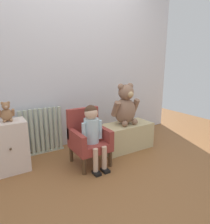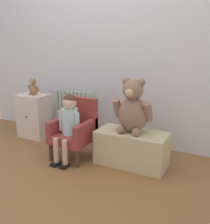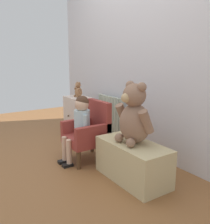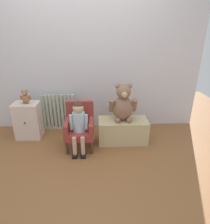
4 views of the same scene
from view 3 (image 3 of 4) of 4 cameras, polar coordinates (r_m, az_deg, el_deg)
The scene contains 9 objects.
ground_plane at distance 2.65m, azimuth -11.95°, elevation -12.80°, with size 6.00×6.00×0.00m, color brown.
back_wall at distance 3.00m, azimuth 8.22°, elevation 13.85°, with size 3.80×0.05×2.40m, color silver.
radiator at distance 3.37m, azimuth 1.20°, elevation -1.59°, with size 0.56×0.05×0.61m.
small_dresser at distance 3.60m, azimuth -6.22°, elevation -1.04°, with size 0.38×0.30×0.57m.
child_armchair at distance 2.76m, azimuth -3.62°, elevation -4.49°, with size 0.40×0.42×0.65m.
child_figure at distance 2.67m, azimuth -5.71°, elevation -1.71°, with size 0.25×0.35×0.72m.
low_bench at distance 2.36m, azimuth 6.28°, elevation -11.14°, with size 0.73×0.35×0.36m, color tan.
large_teddy_bear at distance 2.24m, azimuth 6.71°, elevation -1.02°, with size 0.41×0.29×0.56m.
small_teddy_bear at distance 3.52m, azimuth -6.14°, elevation 4.94°, with size 0.16×0.11×0.21m.
Camera 3 is at (2.26, -0.84, 1.12)m, focal length 40.00 mm.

